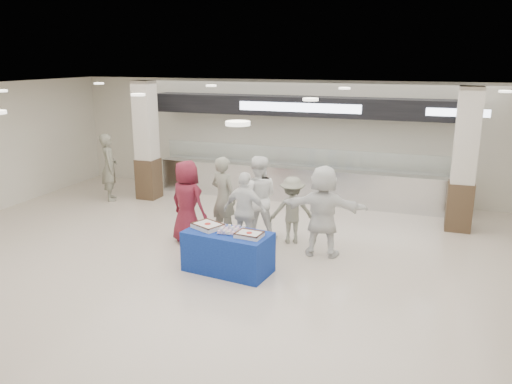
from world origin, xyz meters
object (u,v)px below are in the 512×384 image
at_px(cupcake_tray, 231,230).
at_px(soldier_a, 224,197).
at_px(civilian_maroon, 187,202).
at_px(civilian_white, 323,211).
at_px(display_table, 228,252).
at_px(sheet_cake_right, 249,234).
at_px(chef_short, 245,211).
at_px(chef_tall, 258,198).
at_px(soldier_bg, 109,167).
at_px(soldier_b, 292,210).
at_px(sheet_cake_left, 208,225).

distance_m(cupcake_tray, soldier_a, 1.83).
xyz_separation_m(civilian_maroon, civilian_white, (2.81, 0.23, 0.03)).
xyz_separation_m(display_table, sheet_cake_right, (0.45, -0.09, 0.42)).
bearing_deg(civilian_maroon, chef_short, -162.25).
bearing_deg(chef_tall, soldier_a, -7.39).
xyz_separation_m(civilian_maroon, chef_short, (1.28, 0.01, -0.07)).
bearing_deg(soldier_bg, soldier_b, -139.45).
distance_m(display_table, sheet_cake_right, 0.62).
distance_m(sheet_cake_right, chef_tall, 1.94).
bearing_deg(civilian_maroon, display_table, 158.34).
bearing_deg(soldier_b, sheet_cake_left, 35.52).
distance_m(sheet_cake_right, cupcake_tray, 0.41).
bearing_deg(civilian_maroon, sheet_cake_right, 163.95).
bearing_deg(chef_tall, civilian_maroon, 10.70).
xyz_separation_m(soldier_b, civilian_white, (0.75, -0.49, 0.20)).
bearing_deg(chef_tall, sheet_cake_left, 60.78).
bearing_deg(display_table, soldier_b, 76.52).
relative_size(display_table, chef_tall, 0.85).
relative_size(civilian_maroon, soldier_b, 1.24).
height_order(civilian_maroon, soldier_a, soldier_a).
relative_size(civilian_maroon, soldier_bg, 0.96).
relative_size(soldier_a, soldier_b, 1.25).
bearing_deg(display_table, chef_short, 101.38).
relative_size(display_table, soldier_bg, 0.85).
bearing_deg(sheet_cake_right, cupcake_tray, 161.71).
bearing_deg(sheet_cake_left, soldier_b, 57.10).
height_order(sheet_cake_left, cupcake_tray, sheet_cake_left).
bearing_deg(sheet_cake_left, display_table, -11.02).
bearing_deg(display_table, sheet_cake_left, 176.33).
bearing_deg(chef_short, display_table, 99.91).
relative_size(chef_tall, civilian_white, 1.00).
relative_size(cupcake_tray, civilian_white, 0.26).
relative_size(sheet_cake_left, civilian_maroon, 0.36).
xyz_separation_m(soldier_b, soldier_bg, (-5.54, 1.51, 0.20)).
distance_m(soldier_b, civilian_white, 0.92).
xyz_separation_m(soldier_a, chef_short, (0.70, -0.55, -0.08)).
distance_m(chef_tall, soldier_b, 0.77).
bearing_deg(cupcake_tray, civilian_white, 42.86).
distance_m(chef_tall, soldier_bg, 5.04).
relative_size(sheet_cake_left, soldier_bg, 0.35).
bearing_deg(chef_tall, civilian_white, 146.58).
height_order(cupcake_tray, soldier_bg, soldier_bg).
relative_size(cupcake_tray, chef_short, 0.30).
bearing_deg(display_table, chef_tall, 99.08).
bearing_deg(chef_tall, soldier_bg, -34.62).
bearing_deg(sheet_cake_right, soldier_b, 82.65).
bearing_deg(display_table, cupcake_tray, 41.79).
xyz_separation_m(sheet_cake_right, chef_tall, (-0.50, 1.87, 0.11)).
height_order(sheet_cake_left, civilian_maroon, civilian_maroon).
xyz_separation_m(sheet_cake_right, soldier_bg, (-5.29, 3.42, 0.11)).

